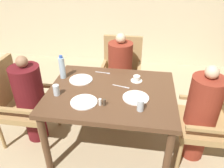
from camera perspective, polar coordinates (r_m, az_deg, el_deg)
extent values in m
plane|color=tan|center=(2.71, -0.17, -15.37)|extent=(16.00, 16.00, 0.00)
cube|color=brown|center=(2.24, -0.19, -2.30)|extent=(1.29, 1.00, 0.05)
cylinder|color=brown|center=(2.31, -17.01, -14.91)|extent=(0.07, 0.07, 0.71)
cylinder|color=brown|center=(2.16, 14.27, -18.51)|extent=(0.07, 0.07, 0.71)
cylinder|color=brown|center=(2.94, -10.21, -2.84)|extent=(0.07, 0.07, 0.71)
cylinder|color=brown|center=(2.82, 13.14, -4.81)|extent=(0.07, 0.07, 0.71)
cube|color=#A88451|center=(2.72, -21.16, -5.77)|extent=(0.55, 0.55, 0.07)
cube|color=#A88451|center=(2.70, -27.04, -0.09)|extent=(0.05, 0.55, 0.51)
cube|color=#A88451|center=(2.82, -19.44, -0.22)|extent=(0.49, 0.04, 0.04)
cube|color=#A88451|center=(2.46, -24.50, -6.28)|extent=(0.49, 0.04, 0.04)
cylinder|color=#A88451|center=(2.93, -13.91, -7.23)|extent=(0.04, 0.04, 0.40)
cylinder|color=#A88451|center=(2.60, -17.81, -13.72)|extent=(0.04, 0.04, 0.40)
cylinder|color=#A88451|center=(3.13, -22.29, -6.06)|extent=(0.04, 0.04, 0.40)
cylinder|color=#A88451|center=(2.83, -26.97, -11.81)|extent=(0.04, 0.04, 0.40)
cylinder|color=#5B1419|center=(2.81, -19.32, -9.18)|extent=(0.24, 0.24, 0.47)
cylinder|color=#5B1419|center=(2.54, -21.15, -0.83)|extent=(0.32, 0.32, 0.49)
sphere|color=#997051|center=(2.41, -22.52, 5.42)|extent=(0.12, 0.12, 0.12)
cube|color=#A88451|center=(3.11, 2.19, 1.39)|extent=(0.55, 0.55, 0.07)
cube|color=#A88451|center=(3.21, 2.84, 8.13)|extent=(0.55, 0.05, 0.51)
cube|color=#A88451|center=(3.02, 7.05, 3.58)|extent=(0.04, 0.49, 0.04)
cube|color=#A88451|center=(3.07, -2.48, 4.26)|extent=(0.04, 0.49, 0.04)
cylinder|color=#A88451|center=(3.01, 6.18, -5.09)|extent=(0.04, 0.04, 0.40)
cylinder|color=#A88451|center=(3.06, -3.00, -4.30)|extent=(0.04, 0.04, 0.40)
cylinder|color=#A88451|center=(3.42, 6.67, -0.33)|extent=(0.04, 0.04, 0.40)
cylinder|color=#A88451|center=(3.46, -1.42, 0.30)|extent=(0.04, 0.04, 0.40)
cylinder|color=maroon|center=(3.16, 1.99, -2.27)|extent=(0.24, 0.24, 0.47)
cylinder|color=maroon|center=(2.92, 2.17, 5.85)|extent=(0.32, 0.32, 0.52)
sphere|color=beige|center=(2.80, 2.30, 11.86)|extent=(0.13, 0.13, 0.13)
cube|color=#A88451|center=(2.50, 22.97, -9.79)|extent=(0.55, 0.55, 0.07)
cube|color=#A88451|center=(2.22, 25.07, -10.94)|extent=(0.49, 0.04, 0.04)
cube|color=#A88451|center=(2.61, 22.58, -3.58)|extent=(0.49, 0.04, 0.04)
cylinder|color=#A88451|center=(2.43, 17.15, -17.51)|extent=(0.04, 0.04, 0.40)
cylinder|color=#A88451|center=(2.78, 16.07, -10.01)|extent=(0.04, 0.04, 0.40)
cylinder|color=#A88451|center=(2.89, 25.81, -10.35)|extent=(0.04, 0.04, 0.40)
cylinder|color=maroon|center=(2.61, 20.78, -13.08)|extent=(0.24, 0.24, 0.47)
cylinder|color=maroon|center=(2.31, 22.99, -4.19)|extent=(0.32, 0.32, 0.52)
sphere|color=beige|center=(2.16, 24.71, 2.84)|extent=(0.13, 0.13, 0.13)
cylinder|color=white|center=(2.12, 6.23, -3.57)|extent=(0.26, 0.26, 0.01)
cylinder|color=white|center=(2.07, -7.34, -4.66)|extent=(0.26, 0.26, 0.01)
cylinder|color=white|center=(2.43, -8.11, 1.13)|extent=(0.26, 0.26, 0.01)
cylinder|color=white|center=(2.41, 6.41, 0.89)|extent=(0.13, 0.13, 0.01)
cylinder|color=white|center=(2.40, 6.45, 1.52)|extent=(0.08, 0.08, 0.05)
cylinder|color=silver|center=(2.47, -12.89, 4.12)|extent=(0.07, 0.07, 0.24)
cylinder|color=#3359B2|center=(2.41, -13.25, 6.96)|extent=(0.04, 0.04, 0.03)
cylinder|color=silver|center=(1.95, 7.46, -5.51)|extent=(0.06, 0.06, 0.11)
cylinder|color=silver|center=(2.20, -14.34, -1.55)|extent=(0.06, 0.06, 0.11)
cylinder|color=white|center=(2.01, -3.13, -4.70)|extent=(0.03, 0.03, 0.07)
cylinder|color=#4C3D2D|center=(2.00, -2.03, -4.84)|extent=(0.03, 0.03, 0.06)
cube|color=silver|center=(2.57, -2.67, 3.03)|extent=(0.16, 0.03, 0.00)
cube|color=silver|center=(2.55, -0.98, 2.82)|extent=(0.04, 0.03, 0.00)
cube|color=silver|center=(2.30, 1.98, -0.55)|extent=(0.16, 0.05, 0.00)
cube|color=silver|center=(2.28, 3.84, -0.93)|extent=(0.06, 0.03, 0.00)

